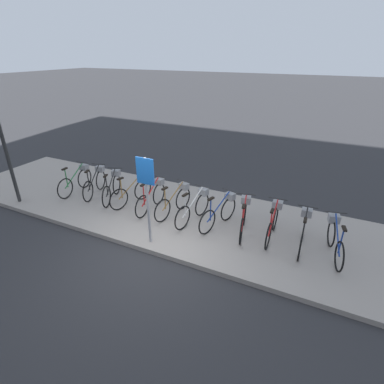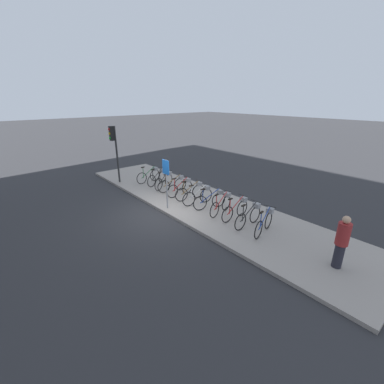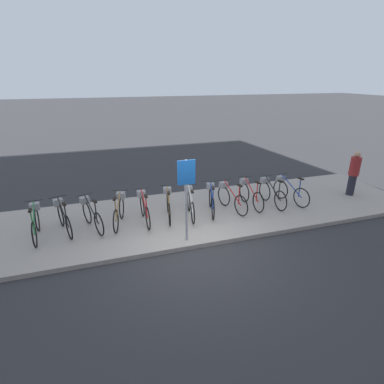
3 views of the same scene
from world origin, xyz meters
name	(u,v)px [view 2 (image 2 of 3)]	position (x,y,z in m)	size (l,w,h in m)	color
ground_plane	(164,214)	(0.00, 0.00, 0.00)	(120.00, 120.00, 0.00)	#2D2D30
sidewalk	(197,202)	(0.00, 1.84, 0.06)	(15.48, 3.67, 0.12)	#9E9389
parked_bicycle_0	(150,175)	(-3.86, 1.67, 0.54)	(0.46, 1.54, 0.95)	black
parked_bicycle_1	(158,177)	(-3.20, 1.80, 0.54)	(0.59, 1.49, 0.95)	black
parked_bicycle_2	(165,180)	(-2.49, 1.75, 0.54)	(0.65, 1.46, 0.95)	black
parked_bicycle_3	(174,183)	(-1.73, 1.79, 0.54)	(0.56, 1.50, 0.95)	black
parked_bicycle_4	(182,187)	(-1.03, 1.73, 0.54)	(0.46, 1.54, 0.95)	black
parked_bicycle_5	(192,191)	(-0.31, 1.77, 0.54)	(0.46, 1.53, 0.95)	black
parked_bicycle_6	(199,195)	(0.34, 1.67, 0.54)	(0.46, 1.53, 0.95)	black
parked_bicycle_7	(212,199)	(1.04, 1.74, 0.54)	(0.57, 1.50, 0.95)	black
parked_bicycle_8	(222,203)	(1.67, 1.72, 0.54)	(0.49, 1.52, 0.95)	black
parked_bicycle_9	(237,208)	(2.39, 1.80, 0.54)	(0.46, 1.55, 0.95)	black
parked_bicycle_10	(250,215)	(3.10, 1.70, 0.54)	(0.46, 1.54, 0.95)	black
parked_bicycle_11	(265,221)	(3.77, 1.69, 0.54)	(0.52, 1.51, 0.95)	black
pedestrian	(342,241)	(6.26, 1.58, 0.94)	(0.34, 0.34, 1.57)	#23232D
traffic_light	(114,143)	(-4.97, 0.23, 2.36)	(0.24, 0.40, 3.10)	#2D2D2D
sign_post	(166,176)	(-0.19, 0.29, 1.57)	(0.44, 0.07, 2.13)	#99999E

